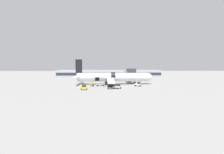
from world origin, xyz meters
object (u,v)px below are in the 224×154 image
(ground_crew_loader_b, at_px, (93,84))
(ground_crew_driver, at_px, (93,84))
(baggage_tug_mid, at_px, (138,84))
(airplane, at_px, (112,77))
(baggage_tug_lead, at_px, (84,88))
(baggage_cart_loading, at_px, (101,84))
(ground_crew_loader_a, at_px, (91,84))
(ground_crew_supervisor, at_px, (110,83))
(baggage_tug_rear, at_px, (117,87))

(ground_crew_loader_b, relative_size, ground_crew_driver, 1.11)
(baggage_tug_mid, relative_size, ground_crew_loader_b, 1.69)
(airplane, relative_size, baggage_tug_lead, 10.47)
(baggage_tug_mid, height_order, ground_crew_loader_b, ground_crew_loader_b)
(airplane, height_order, baggage_tug_mid, airplane)
(baggage_tug_lead, xyz_separation_m, baggage_cart_loading, (5.07, 8.74, -0.11))
(baggage_cart_loading, bearing_deg, ground_crew_driver, -162.51)
(ground_crew_loader_a, distance_m, ground_crew_loader_b, 0.99)
(ground_crew_driver, distance_m, ground_crew_supervisor, 6.85)
(baggage_tug_rear, xyz_separation_m, ground_crew_supervisor, (-2.16, 7.08, 0.34))
(baggage_tug_mid, xyz_separation_m, ground_crew_supervisor, (-10.70, 1.32, 0.28))
(baggage_tug_mid, bearing_deg, baggage_cart_loading, 174.25)
(baggage_tug_mid, distance_m, ground_crew_loader_b, 17.12)
(airplane, bearing_deg, baggage_tug_mid, -31.92)
(baggage_tug_rear, height_order, ground_crew_loader_a, ground_crew_loader_a)
(baggage_tug_lead, relative_size, ground_crew_loader_a, 1.77)
(baggage_tug_lead, height_order, ground_crew_driver, ground_crew_driver)
(baggage_cart_loading, distance_m, ground_crew_loader_b, 3.37)
(baggage_tug_mid, relative_size, ground_crew_driver, 1.88)
(baggage_tug_mid, distance_m, ground_crew_supervisor, 10.79)
(baggage_cart_loading, distance_m, ground_crew_supervisor, 3.82)
(ground_crew_loader_b, bearing_deg, ground_crew_driver, 109.22)
(baggage_cart_loading, bearing_deg, ground_crew_supervisor, -2.05)
(baggage_tug_mid, bearing_deg, ground_crew_supervisor, 172.94)
(baggage_tug_lead, xyz_separation_m, ground_crew_supervisor, (8.86, 8.61, 0.34))
(airplane, height_order, ground_crew_driver, airplane)
(ground_crew_supervisor, bearing_deg, baggage_cart_loading, 177.95)
(baggage_tug_lead, height_order, baggage_tug_mid, baggage_tug_mid)
(ground_crew_loader_a, bearing_deg, baggage_tug_mid, 3.71)
(ground_crew_loader_b, bearing_deg, baggage_tug_rear, -30.91)
(baggage_tug_mid, distance_m, ground_crew_loader_a, 17.97)
(baggage_tug_mid, bearing_deg, ground_crew_loader_b, -177.87)
(baggage_cart_loading, relative_size, ground_crew_loader_b, 2.38)
(baggage_tug_mid, height_order, baggage_tug_rear, baggage_tug_mid)
(baggage_tug_mid, height_order, ground_crew_driver, baggage_tug_mid)
(baggage_cart_loading, bearing_deg, airplane, 44.62)
(ground_crew_driver, bearing_deg, ground_crew_supervisor, 6.82)
(baggage_tug_mid, height_order, baggage_cart_loading, baggage_tug_mid)
(baggage_tug_mid, xyz_separation_m, ground_crew_loader_a, (-17.93, -1.16, 0.26))
(baggage_tug_rear, bearing_deg, baggage_cart_loading, 129.48)
(baggage_tug_lead, bearing_deg, airplane, 53.86)
(ground_crew_loader_a, distance_m, ground_crew_supervisor, 7.65)
(ground_crew_loader_b, bearing_deg, baggage_tug_mid, 2.13)
(baggage_tug_lead, height_order, ground_crew_loader_b, ground_crew_loader_b)
(ground_crew_supervisor, bearing_deg, ground_crew_loader_b, -162.97)
(baggage_tug_rear, bearing_deg, ground_crew_loader_b, 149.09)
(baggage_tug_rear, height_order, ground_crew_supervisor, ground_crew_supervisor)
(airplane, bearing_deg, ground_crew_driver, -144.07)
(baggage_tug_rear, xyz_separation_m, ground_crew_loader_a, (-9.39, 4.60, 0.33))
(ground_crew_driver, height_order, ground_crew_supervisor, ground_crew_supervisor)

